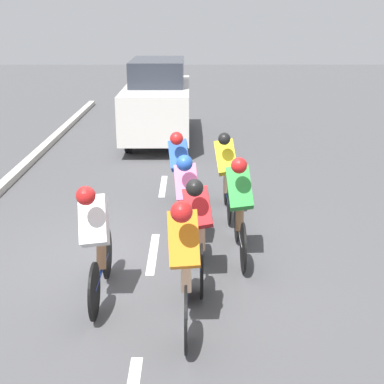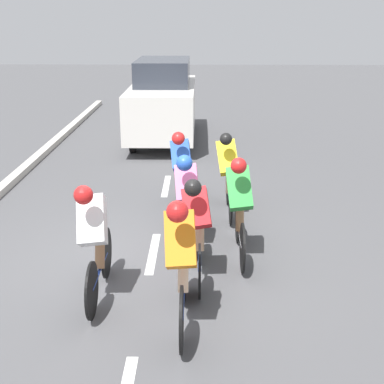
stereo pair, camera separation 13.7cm
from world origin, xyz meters
The scene contains 11 objects.
ground_plane centered at (0.00, 0.00, 0.00)m, with size 60.00×60.00×0.00m, color #4C4C4F.
lane_stripe_mid centered at (0.00, -0.19, 0.00)m, with size 0.12×1.40×0.01m, color white.
lane_stripe_far centered at (0.00, -3.39, 0.00)m, with size 0.12×1.40×0.01m, color white.
cyclist_blue centered at (-0.37, -1.96, 0.77)m, with size 0.39×1.74×1.48m.
cyclist_pink centered at (-0.50, -0.41, 0.79)m, with size 0.38×1.63×1.49m.
cyclist_green centered at (-1.24, -0.07, 0.81)m, with size 0.39×1.71×1.55m.
cyclist_red centered at (-0.66, 0.61, 0.76)m, with size 0.40×1.73×1.46m.
cyclist_white centered at (0.57, 1.12, 0.81)m, with size 0.38×1.68×1.54m.
cyclist_yellow centered at (-1.17, -1.79, 0.78)m, with size 0.41×1.66×1.51m.
cyclist_orange centered at (-0.48, 1.73, 0.83)m, with size 0.36×1.74×1.58m.
support_car centered at (0.32, -7.62, 1.08)m, with size 1.70×4.60×2.16m.
Camera 2 is at (-0.68, 6.95, 3.36)m, focal length 50.00 mm.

